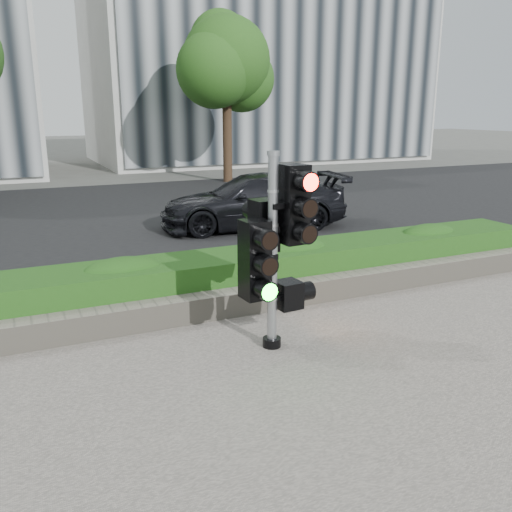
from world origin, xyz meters
name	(u,v)px	position (x,y,z in m)	size (l,w,h in m)	color
ground	(285,376)	(0.00, 0.00, 0.00)	(120.00, 120.00, 0.00)	#51514C
road	(114,216)	(0.00, 10.00, 0.01)	(60.00, 13.00, 0.02)	black
curb	(194,288)	(0.00, 3.15, 0.06)	(60.00, 0.25, 0.12)	gray
stone_wall	(222,304)	(0.00, 1.90, 0.20)	(12.00, 0.32, 0.34)	gray
hedge	(206,279)	(0.00, 2.55, 0.37)	(12.00, 1.00, 0.68)	#3B8629
building_right	(255,51)	(11.00, 25.00, 6.00)	(18.00, 10.00, 12.00)	#B7B7B2
tree_right	(225,64)	(5.48, 15.55, 4.48)	(4.10, 3.58, 6.53)	black
traffic_signal	(273,242)	(0.21, 0.74, 1.32)	(0.82, 0.63, 2.33)	black
car_dark	(253,201)	(2.82, 7.08, 0.67)	(1.82, 4.48, 1.30)	black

